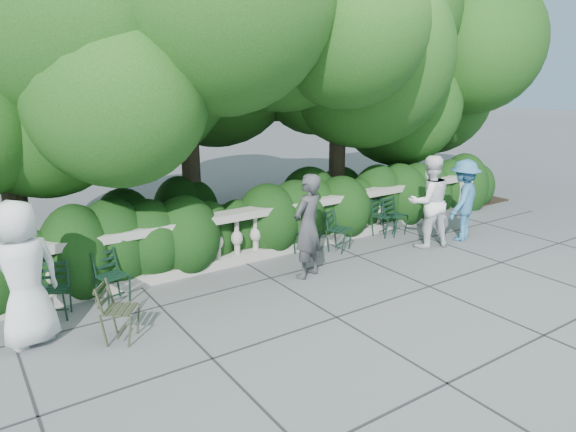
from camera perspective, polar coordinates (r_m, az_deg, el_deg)
ground at (r=8.65m, az=3.76°, el=-7.88°), size 90.00×90.00×0.00m
balustrade at (r=9.87m, az=-2.61°, el=-1.84°), size 12.00×0.44×1.00m
shrub_hedge at (r=11.01m, az=-5.86°, el=-2.69°), size 15.00×2.60×1.70m
tree_canopy at (r=10.98m, az=-3.65°, el=18.29°), size 15.04×6.52×6.78m
chair_a at (r=8.23m, az=-24.54°, el=-10.67°), size 0.60×0.62×0.84m
chair_b at (r=8.41m, az=-18.19°, el=-9.42°), size 0.55×0.58×0.84m
chair_c at (r=10.06m, az=2.61°, el=-4.41°), size 0.48×0.52×0.84m
chair_d at (r=11.48m, az=12.26°, el=-2.20°), size 0.48×0.51×0.84m
chair_e at (r=11.40m, az=11.12°, el=-2.27°), size 0.56×0.59×0.84m
chair_f at (r=10.33m, az=6.38°, el=-3.97°), size 0.60×0.62×0.84m
chair_weathered at (r=7.35m, az=-16.79°, el=-13.07°), size 0.65×0.64×0.84m
person_businessman at (r=7.40m, az=-27.39°, el=-5.75°), size 1.09×0.87×1.94m
person_woman_grey at (r=8.77m, az=2.20°, el=-1.15°), size 0.78×0.64×1.83m
person_casual_man at (r=10.72m, az=15.36°, el=1.54°), size 1.08×0.94×1.88m
person_older_blue at (r=11.40m, az=18.88°, el=1.67°), size 1.26×0.97×1.72m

